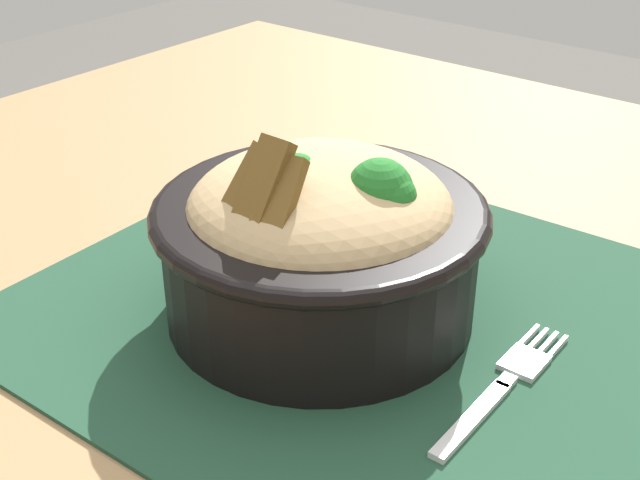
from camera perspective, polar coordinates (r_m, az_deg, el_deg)
name	(u,v)px	position (r m, az deg, el deg)	size (l,w,h in m)	color
table	(392,419)	(0.55, 4.85, -11.84)	(1.11, 0.97, 0.71)	#99754C
placemat	(367,313)	(0.53, 3.15, -4.90)	(0.40, 0.36, 0.00)	#1E422D
bowl	(321,236)	(0.50, 0.04, 0.24)	(0.20, 0.20, 0.13)	black
fork	(505,383)	(0.48, 12.31, -9.31)	(0.02, 0.13, 0.00)	silver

